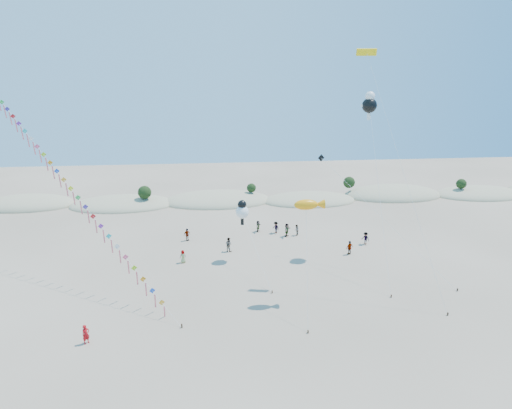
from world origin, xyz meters
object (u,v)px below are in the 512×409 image
object	(u,v)px
fish_kite	(309,205)
flyer_foreground	(86,334)
parafoil_kite	(369,60)
kite_train	(61,178)

from	to	relation	value
fish_kite	flyer_foreground	distance (m)	22.14
flyer_foreground	parafoil_kite	bearing A→B (deg)	-21.37
fish_kite	parafoil_kite	world-z (taller)	parafoil_kite
kite_train	fish_kite	world-z (taller)	kite_train
fish_kite	parafoil_kite	bearing A→B (deg)	38.68
parafoil_kite	kite_train	bearing A→B (deg)	173.85
kite_train	flyer_foreground	world-z (taller)	kite_train
kite_train	fish_kite	size ratio (longest dim) A/B	2.47
flyer_foreground	kite_train	bearing A→B (deg)	65.60
kite_train	parafoil_kite	bearing A→B (deg)	-6.15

